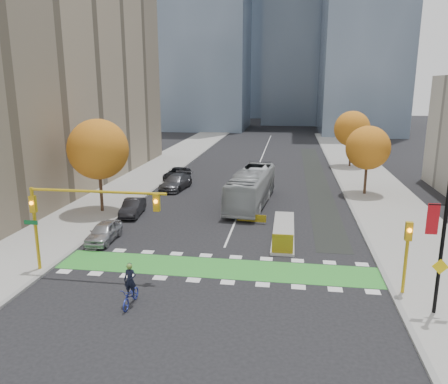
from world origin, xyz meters
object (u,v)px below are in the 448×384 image
(parked_car_b, at_px, (133,207))
(bus, at_px, (251,187))
(tree_west, at_px, (98,149))
(traffic_signal_east, at_px, (407,247))
(parked_car_a, at_px, (104,232))
(traffic_signal_west, at_px, (74,209))
(tree_east_near, at_px, (368,148))
(banner_lamppost, at_px, (445,226))
(tree_east_far, at_px, (352,129))
(hazard_board, at_px, (283,244))
(parked_car_c, at_px, (176,182))
(cyclist, at_px, (131,291))
(parked_car_d, at_px, (177,174))

(parked_car_b, bearing_deg, bus, 20.98)
(tree_west, distance_m, traffic_signal_east, 25.90)
(bus, xyz_separation_m, parked_car_a, (-9.60, -11.51, -0.96))
(parked_car_a, bearing_deg, traffic_signal_west, -82.52)
(tree_east_near, xyz_separation_m, bus, (-11.18, -5.49, -3.20))
(tree_east_near, height_order, banner_lamppost, banner_lamppost)
(traffic_signal_west, relative_size, bus, 0.72)
(traffic_signal_east, bearing_deg, parked_car_b, 148.31)
(bus, distance_m, parked_car_b, 11.06)
(tree_east_far, xyz_separation_m, parked_car_a, (-21.28, -33.00, -4.54))
(hazard_board, relative_size, parked_car_c, 0.26)
(tree_east_near, bearing_deg, bus, -153.85)
(tree_west, relative_size, cyclist, 3.60)
(parked_car_c, bearing_deg, bus, -22.30)
(cyclist, height_order, parked_car_b, cyclist)
(bus, distance_m, parked_car_c, 9.99)
(hazard_board, xyz_separation_m, cyclist, (-7.50, -7.97, -0.04))
(hazard_board, height_order, parked_car_c, parked_car_c)
(traffic_signal_west, xyz_separation_m, traffic_signal_east, (18.43, 0.00, -1.30))
(tree_east_far, xyz_separation_m, traffic_signal_west, (-20.43, -38.51, -1.21))
(bus, bearing_deg, tree_east_far, 66.90)
(traffic_signal_west, xyz_separation_m, bus, (8.75, 17.03, -2.37))
(traffic_signal_west, bearing_deg, banner_lamppost, -5.86)
(hazard_board, relative_size, bus, 0.12)
(tree_east_far, height_order, cyclist, tree_east_far)
(tree_east_far, distance_m, parked_car_a, 39.53)
(tree_west, distance_m, banner_lamppost, 27.63)
(tree_east_far, bearing_deg, parked_car_a, -122.81)
(parked_car_b, bearing_deg, tree_east_near, 20.58)
(traffic_signal_west, relative_size, banner_lamppost, 1.03)
(traffic_signal_east, distance_m, banner_lamppost, 2.92)
(traffic_signal_east, height_order, bus, traffic_signal_east)
(tree_east_far, relative_size, parked_car_d, 1.54)
(tree_east_near, height_order, parked_car_a, tree_east_near)
(banner_lamppost, bearing_deg, tree_east_near, 88.83)
(banner_lamppost, height_order, parked_car_a, banner_lamppost)
(tree_west, relative_size, parked_car_c, 1.50)
(tree_west, bearing_deg, traffic_signal_east, -29.07)
(banner_lamppost, xyz_separation_m, parked_car_b, (-20.50, 14.03, -3.91))
(cyclist, height_order, parked_car_c, cyclist)
(traffic_signal_east, height_order, parked_car_d, traffic_signal_east)
(tree_east_near, relative_size, parked_car_d, 1.42)
(parked_car_b, bearing_deg, tree_east_far, 44.99)
(tree_east_far, xyz_separation_m, bus, (-11.68, -21.49, -3.58))
(tree_west, distance_m, parked_car_d, 15.62)
(banner_lamppost, relative_size, parked_car_a, 2.02)
(cyclist, bearing_deg, traffic_signal_east, 14.35)
(parked_car_a, bearing_deg, tree_west, 113.44)
(traffic_signal_west, height_order, traffic_signal_east, traffic_signal_west)
(tree_west, relative_size, bus, 0.69)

